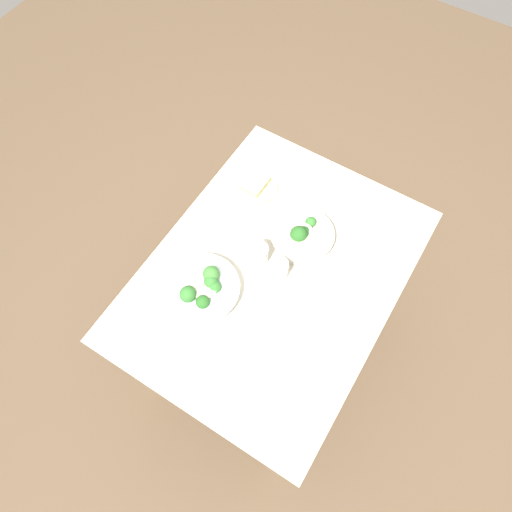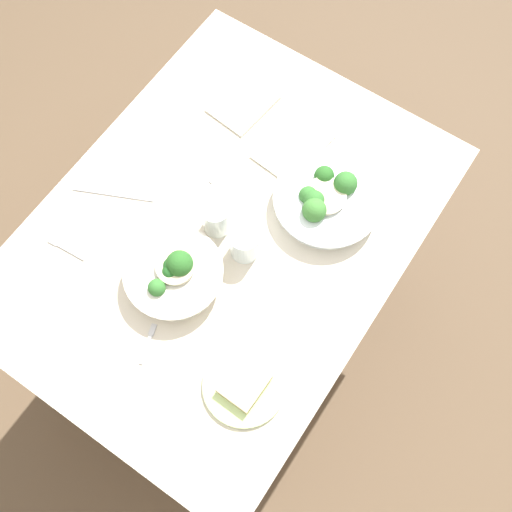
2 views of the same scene
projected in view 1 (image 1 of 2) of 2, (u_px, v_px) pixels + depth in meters
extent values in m
plane|color=brown|center=(269.00, 339.00, 2.49)|extent=(6.00, 6.00, 0.00)
cube|color=beige|center=(274.00, 273.00, 1.81)|extent=(1.16, 0.87, 0.01)
cube|color=tan|center=(274.00, 275.00, 1.83)|extent=(1.12, 0.84, 0.02)
cylinder|color=tan|center=(281.00, 453.00, 1.90)|extent=(0.07, 0.07, 0.74)
cylinder|color=tan|center=(385.00, 266.00, 2.27)|extent=(0.07, 0.07, 0.74)
cylinder|color=tan|center=(145.00, 363.00, 2.06)|extent=(0.07, 0.07, 0.74)
cylinder|color=tan|center=(263.00, 203.00, 2.44)|extent=(0.07, 0.07, 0.74)
cylinder|color=white|center=(202.00, 290.00, 1.76)|extent=(0.25, 0.25, 0.04)
cylinder|color=white|center=(201.00, 287.00, 1.74)|extent=(0.27, 0.27, 0.01)
sphere|color=#3D7A33|center=(211.00, 274.00, 1.74)|extent=(0.06, 0.06, 0.06)
sphere|color=#33702D|center=(211.00, 282.00, 1.73)|extent=(0.05, 0.05, 0.05)
sphere|color=#33702D|center=(215.00, 287.00, 1.73)|extent=(0.05, 0.05, 0.05)
sphere|color=#33702D|center=(188.00, 294.00, 1.70)|extent=(0.06, 0.06, 0.06)
sphere|color=#286023|center=(203.00, 302.00, 1.70)|extent=(0.05, 0.05, 0.05)
cylinder|color=beige|center=(203.00, 286.00, 1.72)|extent=(0.11, 0.11, 0.01)
cylinder|color=silver|center=(302.00, 238.00, 1.85)|extent=(0.21, 0.21, 0.05)
cylinder|color=silver|center=(303.00, 234.00, 1.83)|extent=(0.24, 0.24, 0.01)
sphere|color=#1E511E|center=(303.00, 235.00, 1.82)|extent=(0.05, 0.05, 0.05)
sphere|color=#1E511E|center=(304.00, 231.00, 1.82)|extent=(0.04, 0.04, 0.04)
sphere|color=#286023|center=(299.00, 234.00, 1.80)|extent=(0.07, 0.07, 0.07)
sphere|color=#33702D|center=(311.00, 222.00, 1.84)|extent=(0.04, 0.04, 0.04)
cylinder|color=beige|center=(301.00, 233.00, 1.81)|extent=(0.09, 0.09, 0.01)
cylinder|color=#B7D684|center=(255.00, 186.00, 1.99)|extent=(0.19, 0.19, 0.01)
cube|color=#CCB284|center=(255.00, 183.00, 1.97)|extent=(0.10, 0.09, 0.03)
cylinder|color=silver|center=(279.00, 270.00, 1.76)|extent=(0.07, 0.07, 0.10)
cylinder|color=silver|center=(258.00, 254.00, 1.80)|extent=(0.07, 0.07, 0.09)
cube|color=#B7B7BC|center=(373.00, 255.00, 1.84)|extent=(0.01, 0.08, 0.00)
cube|color=#B7B7BC|center=(387.00, 260.00, 1.83)|extent=(0.02, 0.03, 0.00)
cube|color=#B7B7BC|center=(313.00, 202.00, 1.96)|extent=(0.07, 0.03, 0.00)
cube|color=#B7B7BC|center=(311.00, 212.00, 1.93)|extent=(0.03, 0.02, 0.00)
cube|color=#B7B7BC|center=(355.00, 295.00, 1.77)|extent=(0.10, 0.20, 0.00)
cube|color=#B7B7BC|center=(271.00, 328.00, 1.71)|extent=(0.20, 0.02, 0.00)
cube|color=#B1A997|center=(266.00, 376.00, 1.63)|extent=(0.18, 0.15, 0.01)
cube|color=#B1A997|center=(225.00, 338.00, 1.69)|extent=(0.21, 0.16, 0.01)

